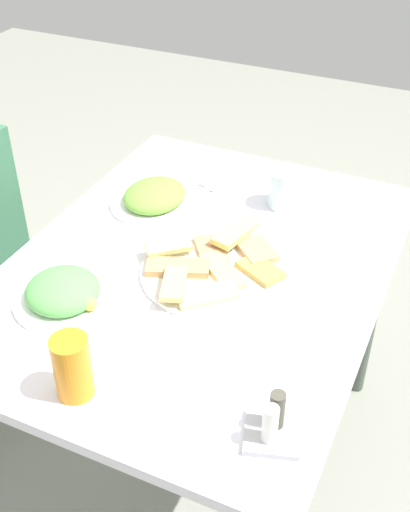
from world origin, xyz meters
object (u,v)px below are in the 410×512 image
salad_plate_rice (63,293)px  condiment_caddy (273,425)px  pide_platter (213,267)px  paper_napkin (221,173)px  fork (227,173)px  salad_plate_greens (155,197)px  spoon (215,171)px  soda_can (72,367)px  dining_table (200,293)px  drinking_glass (284,188)px

salad_plate_rice → condiment_caddy: (-0.14, -0.50, 0.00)m
pide_platter → paper_napkin: size_ratio=2.41×
fork → salad_plate_rice: bearing=173.8°
fork → pide_platter: bearing=-158.2°
paper_napkin → salad_plate_greens: bearing=156.9°
spoon → condiment_caddy: bearing=-149.8°
salad_plate_greens → soda_can: 0.63m
soda_can → dining_table: bearing=-5.2°
pide_platter → salad_plate_rice: salad_plate_rice is taller
salad_plate_greens → fork: salad_plate_greens is taller
soda_can → condiment_caddy: soda_can is taller
salad_plate_greens → fork: bearing=-27.1°
fork → salad_plate_greens: bearing=155.9°
salad_plate_greens → condiment_caddy: (-0.55, -0.51, 0.01)m
salad_plate_greens → soda_can: bearing=-164.6°
pide_platter → soda_can: soda_can is taller
salad_plate_rice → spoon: salad_plate_rice is taller
salad_plate_greens → drinking_glass: (0.13, -0.29, 0.03)m
salad_plate_rice → paper_napkin: size_ratio=1.45×
fork → condiment_caddy: (-0.76, -0.40, 0.02)m
spoon → condiment_caddy: (-0.76, -0.44, 0.02)m
salad_plate_rice → drinking_glass: drinking_glass is taller
salad_plate_rice → condiment_caddy: bearing=-106.0°
pide_platter → spoon: size_ratio=2.04×
dining_table → fork: size_ratio=5.25×
dining_table → fork: 0.41m
dining_table → pide_platter: 0.11m
drinking_glass → soda_can: bearing=170.2°
salad_plate_rice → condiment_caddy: condiment_caddy is taller
dining_table → salad_plate_greens: 0.29m
paper_napkin → condiment_caddy: bearing=-151.2°
paper_napkin → condiment_caddy: (-0.76, -0.42, 0.03)m
paper_napkin → soda_can: bearing=-174.6°
soda_can → condiment_caddy: 0.35m
pide_platter → drinking_glass: (0.32, -0.05, 0.04)m
pide_platter → salad_plate_rice: 0.32m
salad_plate_rice → fork: 0.63m
salad_plate_greens → spoon: size_ratio=1.34×
dining_table → spoon: bearing=19.0°
salad_plate_greens → paper_napkin: size_ratio=1.58×
dining_table → salad_plate_rice: 0.32m
fork → spoon: bearing=93.0°
salad_plate_rice → spoon: (0.62, -0.06, -0.02)m
dining_table → soda_can: bearing=174.8°
pide_platter → drinking_glass: size_ratio=3.62×
salad_plate_rice → fork: bearing=-9.1°
pide_platter → fork: pide_platter is taller
salad_plate_greens → drinking_glass: drinking_glass is taller
salad_plate_greens → salad_plate_rice: (-0.41, -0.01, 0.00)m
pide_platter → salad_plate_rice: bearing=132.2°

